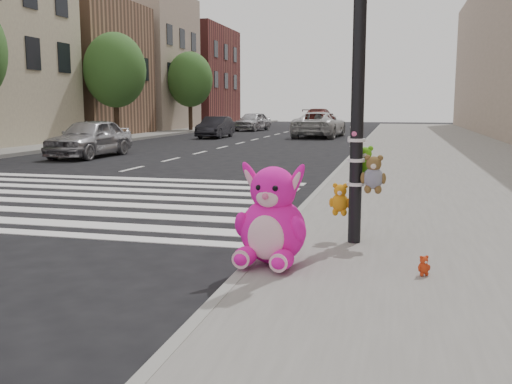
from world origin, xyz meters
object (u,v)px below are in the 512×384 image
(red_teddy, at_px, (424,266))
(car_white_near, at_px, (320,125))
(car_dark_far, at_px, (216,127))
(car_silver_far, at_px, (90,138))
(signal_pole, at_px, (359,120))
(pink_bunny, at_px, (272,222))

(red_teddy, bearing_deg, car_white_near, 68.98)
(red_teddy, relative_size, car_dark_far, 0.06)
(red_teddy, bearing_deg, car_silver_far, 100.30)
(red_teddy, distance_m, car_silver_far, 16.98)
(car_dark_far, bearing_deg, car_silver_far, -93.27)
(signal_pole, height_order, car_dark_far, signal_pole)
(car_white_near, bearing_deg, car_dark_far, 22.80)
(pink_bunny, relative_size, red_teddy, 5.37)
(signal_pole, relative_size, car_silver_far, 0.98)
(red_teddy, height_order, car_dark_far, car_dark_far)
(car_silver_far, relative_size, car_white_near, 0.77)
(signal_pole, xyz_separation_m, car_silver_far, (-10.38, 11.47, -0.99))
(car_white_near, bearing_deg, pink_bunny, 100.19)
(red_teddy, distance_m, car_white_near, 28.06)
(pink_bunny, xyz_separation_m, red_teddy, (1.60, -0.06, -0.36))
(signal_pole, height_order, car_white_near, signal_pole)
(car_dark_far, bearing_deg, red_teddy, -68.14)
(car_dark_far, relative_size, car_white_near, 0.70)
(red_teddy, xyz_separation_m, car_dark_far, (-10.53, 25.64, 0.36))
(signal_pole, xyz_separation_m, red_teddy, (0.78, -1.32, -1.44))
(red_teddy, bearing_deg, pink_bunny, 146.88)
(signal_pole, bearing_deg, car_white_near, 98.62)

